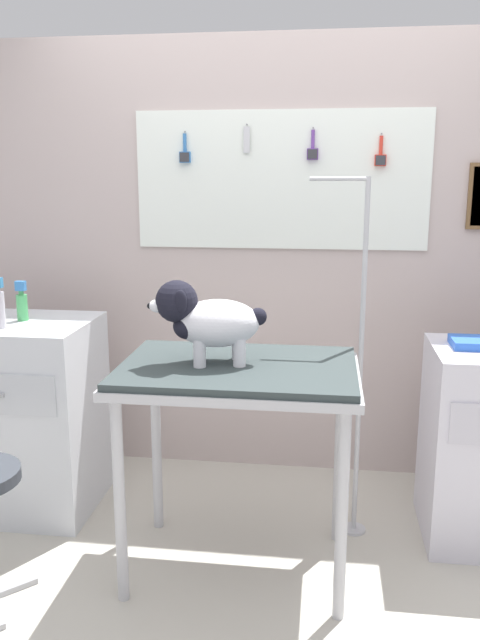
{
  "coord_description": "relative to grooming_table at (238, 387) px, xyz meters",
  "views": [
    {
      "loc": [
        0.26,
        -2.15,
        1.62
      ],
      "look_at": [
        -0.06,
        0.23,
        1.07
      ],
      "focal_mm": 36.4,
      "sensor_mm": 36.0,
      "label": 1
    }
  ],
  "objects": [
    {
      "name": "grooming_table",
      "position": [
        0.0,
        0.0,
        0.0
      ],
      "size": [
        0.95,
        0.66,
        0.89
      ],
      "color": "#B7B7BC",
      "rests_on": "ground"
    },
    {
      "name": "ground",
      "position": [
        0.07,
        -0.26,
        -0.81
      ],
      "size": [
        4.4,
        4.0,
        0.04
      ],
      "primitive_type": "cube",
      "color": "#BBB5A7"
    },
    {
      "name": "detangler_spray",
      "position": [
        -1.09,
        0.43,
        0.22
      ],
      "size": [
        0.05,
        0.05,
        0.19
      ],
      "color": "#44A45A",
      "rests_on": "counter_left"
    },
    {
      "name": "supply_tray",
      "position": [
        1.0,
        0.42,
        0.11
      ],
      "size": [
        0.24,
        0.18,
        0.04
      ],
      "color": "blue",
      "rests_on": "cabinet_right"
    },
    {
      "name": "counter_left",
      "position": [
        -1.16,
        0.4,
        -0.32
      ],
      "size": [
        0.8,
        0.58,
        0.93
      ],
      "color": "silver",
      "rests_on": "ground"
    },
    {
      "name": "rear_wall_panel",
      "position": [
        0.08,
        1.02,
        0.37
      ],
      "size": [
        4.0,
        0.11,
        2.3
      ],
      "color": "#BDAAA6",
      "rests_on": "ground"
    },
    {
      "name": "dog",
      "position": [
        -0.13,
        -0.0,
        0.27
      ],
      "size": [
        0.45,
        0.27,
        0.33
      ],
      "color": "white",
      "rests_on": "grooming_table"
    },
    {
      "name": "grooming_arm",
      "position": [
        0.48,
        0.35,
        -0.04
      ],
      "size": [
        0.29,
        0.11,
        1.6
      ],
      "color": "#B7B7BC",
      "rests_on": "ground"
    }
  ]
}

